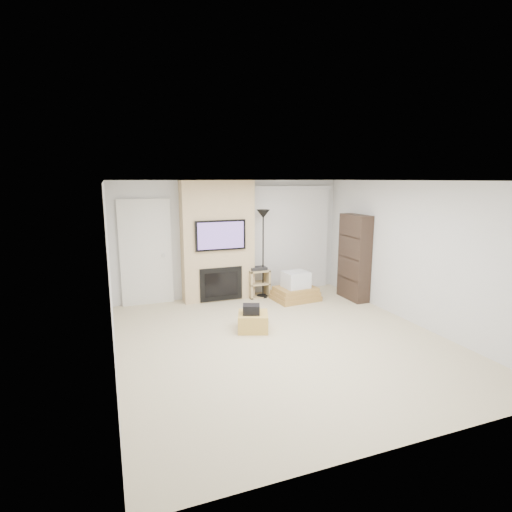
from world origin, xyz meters
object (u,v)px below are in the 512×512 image
object	(u,v)px
floor_lamp	(263,229)
bookshelf	(354,257)
av_stand	(258,281)
box_stack	(296,289)
ottoman	(253,322)

from	to	relation	value
floor_lamp	bookshelf	size ratio (longest dim) A/B	1.05
floor_lamp	av_stand	distance (m)	1.15
box_stack	ottoman	bearing A→B (deg)	-137.69
floor_lamp	bookshelf	xyz separation A→B (m)	(1.75, -0.80, -0.59)
ottoman	bookshelf	world-z (taller)	bookshelf
floor_lamp	box_stack	bearing A→B (deg)	-38.98
av_stand	bookshelf	size ratio (longest dim) A/B	0.37
ottoman	box_stack	bearing A→B (deg)	42.31
ottoman	av_stand	size ratio (longest dim) A/B	0.76
av_stand	ottoman	bearing A→B (deg)	-113.18
av_stand	box_stack	bearing A→B (deg)	-37.92
floor_lamp	bookshelf	distance (m)	2.02
ottoman	floor_lamp	world-z (taller)	floor_lamp
bookshelf	box_stack	bearing A→B (deg)	163.99
floor_lamp	av_stand	xyz separation A→B (m)	(-0.09, 0.06, -1.14)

